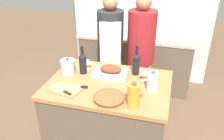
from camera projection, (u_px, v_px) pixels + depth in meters
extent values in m
cube|color=brown|center=(109.00, 121.00, 2.57)|extent=(1.17, 0.83, 0.89)
cube|color=#A37042|center=(109.00, 85.00, 2.36)|extent=(1.21, 0.86, 0.04)
cube|color=brown|center=(135.00, 61.00, 3.96)|extent=(1.76, 0.58, 0.85)
cube|color=#ADA393|center=(137.00, 36.00, 3.75)|extent=(1.81, 0.60, 0.04)
cube|color=silver|center=(142.00, 5.00, 3.86)|extent=(2.31, 0.10, 2.55)
cube|color=#BCBCC1|center=(111.00, 74.00, 2.47)|extent=(0.35, 0.24, 0.04)
ellipsoid|color=brown|center=(111.00, 69.00, 2.44)|extent=(0.23, 0.15, 0.08)
cylinder|color=brown|center=(109.00, 98.00, 2.08)|extent=(0.26, 0.26, 0.03)
torus|color=brown|center=(109.00, 97.00, 2.07)|extent=(0.28, 0.28, 0.02)
cube|color=#AD7F51|center=(65.00, 90.00, 2.22)|extent=(0.32, 0.24, 0.02)
cylinder|color=#B7B7BC|center=(68.00, 67.00, 2.51)|extent=(0.15, 0.15, 0.13)
cylinder|color=#B7B7BC|center=(67.00, 61.00, 2.47)|extent=(0.16, 0.16, 0.01)
sphere|color=black|center=(67.00, 59.00, 2.46)|extent=(0.02, 0.02, 0.02)
cylinder|color=#846647|center=(136.00, 93.00, 2.15)|extent=(0.11, 0.11, 0.04)
torus|color=#846647|center=(136.00, 91.00, 2.14)|extent=(0.12, 0.12, 0.02)
cylinder|color=orange|center=(133.00, 96.00, 1.96)|extent=(0.10, 0.10, 0.21)
cylinder|color=red|center=(134.00, 84.00, 1.90)|extent=(0.04, 0.04, 0.02)
cylinder|color=white|center=(152.00, 82.00, 2.18)|extent=(0.10, 0.10, 0.18)
cylinder|color=#3360B2|center=(153.00, 72.00, 2.14)|extent=(0.04, 0.04, 0.02)
cylinder|color=black|center=(83.00, 65.00, 2.49)|extent=(0.08, 0.08, 0.19)
cone|color=black|center=(82.00, 55.00, 2.44)|extent=(0.08, 0.08, 0.04)
cylinder|color=black|center=(82.00, 50.00, 2.41)|extent=(0.03, 0.03, 0.08)
cylinder|color=black|center=(136.00, 66.00, 2.47)|extent=(0.08, 0.08, 0.20)
cone|color=black|center=(137.00, 55.00, 2.41)|extent=(0.08, 0.08, 0.04)
cylinder|color=black|center=(137.00, 50.00, 2.39)|extent=(0.03, 0.03, 0.08)
cylinder|color=silver|center=(144.00, 80.00, 2.39)|extent=(0.06, 0.06, 0.00)
cylinder|color=silver|center=(144.00, 77.00, 2.37)|extent=(0.01, 0.01, 0.07)
cone|color=silver|center=(144.00, 72.00, 2.35)|extent=(0.08, 0.08, 0.05)
cylinder|color=silver|center=(88.00, 69.00, 2.61)|extent=(0.06, 0.06, 0.00)
cylinder|color=silver|center=(88.00, 66.00, 2.59)|extent=(0.01, 0.01, 0.07)
cone|color=silver|center=(88.00, 61.00, 2.57)|extent=(0.08, 0.08, 0.05)
cube|color=#B7B7BC|center=(58.00, 88.00, 2.22)|extent=(0.16, 0.09, 0.01)
cube|color=black|center=(67.00, 93.00, 2.15)|extent=(0.10, 0.06, 0.01)
cube|color=#B7B7BC|center=(75.00, 87.00, 2.25)|extent=(0.12, 0.06, 0.01)
cube|color=black|center=(84.00, 87.00, 2.25)|extent=(0.07, 0.04, 0.01)
cylinder|color=maroon|center=(121.00, 28.00, 3.73)|extent=(0.06, 0.06, 0.19)
cylinder|color=black|center=(121.00, 22.00, 3.69)|extent=(0.03, 0.03, 0.02)
cylinder|color=#234C28|center=(105.00, 25.00, 3.91)|extent=(0.07, 0.07, 0.16)
cylinder|color=black|center=(105.00, 20.00, 3.87)|extent=(0.03, 0.03, 0.02)
cube|color=beige|center=(111.00, 83.00, 3.39)|extent=(0.31, 0.25, 0.78)
cylinder|color=#28282D|center=(110.00, 36.00, 3.06)|extent=(0.34, 0.34, 0.65)
sphere|color=#996B4C|center=(110.00, 3.00, 2.86)|extent=(0.19, 0.19, 0.19)
cube|color=silver|center=(110.00, 54.00, 3.00)|extent=(0.26, 0.09, 0.83)
cube|color=beige|center=(139.00, 87.00, 3.29)|extent=(0.30, 0.21, 0.79)
cylinder|color=maroon|center=(142.00, 37.00, 2.95)|extent=(0.35, 0.35, 0.66)
sphere|color=#996B4C|center=(144.00, 2.00, 2.76)|extent=(0.19, 0.19, 0.19)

